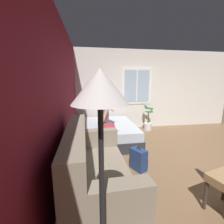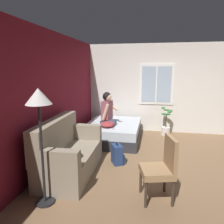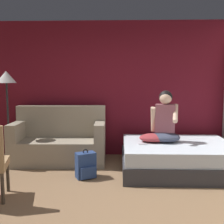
% 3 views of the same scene
% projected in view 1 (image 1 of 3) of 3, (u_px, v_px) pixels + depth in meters
% --- Properties ---
extents(ground_plane, '(40.00, 40.00, 0.00)m').
position_uv_depth(ground_plane, '(188.00, 159.00, 3.20)').
color(ground_plane, brown).
extents(wall_back_accent, '(9.82, 0.16, 2.70)m').
position_uv_depth(wall_back_accent, '(58.00, 98.00, 2.56)').
color(wall_back_accent, maroon).
rests_on(wall_back_accent, ground).
extents(wall_side_with_window, '(0.19, 6.38, 2.70)m').
position_uv_depth(wall_side_with_window, '(146.00, 90.00, 5.35)').
color(wall_side_with_window, silver).
rests_on(wall_side_with_window, ground).
extents(bed, '(1.86, 1.45, 0.48)m').
position_uv_depth(bed, '(109.00, 132.00, 4.20)').
color(bed, '#2D2D33').
rests_on(bed, ground).
extents(couch, '(1.72, 0.87, 1.04)m').
position_uv_depth(couch, '(94.00, 173.00, 2.06)').
color(couch, gray).
rests_on(couch, ground).
extents(person_seated, '(0.60, 0.54, 0.88)m').
position_uv_depth(person_seated, '(105.00, 113.00, 3.87)').
color(person_seated, '#383D51').
rests_on(person_seated, bed).
extents(backpack, '(0.35, 0.33, 0.46)m').
position_uv_depth(backpack, '(139.00, 159.00, 2.80)').
color(backpack, navy).
rests_on(backpack, ground).
extents(throw_pillow, '(0.51, 0.40, 0.14)m').
position_uv_depth(throw_pillow, '(108.00, 126.00, 3.74)').
color(throw_pillow, '#993338').
rests_on(throw_pillow, bed).
extents(cell_phone, '(0.16, 0.12, 0.01)m').
position_uv_depth(cell_phone, '(116.00, 130.00, 3.59)').
color(cell_phone, '#B7B7BC').
rests_on(cell_phone, bed).
extents(floor_lamp, '(0.36, 0.36, 1.70)m').
position_uv_depth(floor_lamp, '(101.00, 113.00, 0.93)').
color(floor_lamp, black).
rests_on(floor_lamp, ground).
extents(potted_plant, '(0.39, 0.37, 0.85)m').
position_uv_depth(potted_plant, '(148.00, 121.00, 5.11)').
color(potted_plant, silver).
rests_on(potted_plant, ground).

